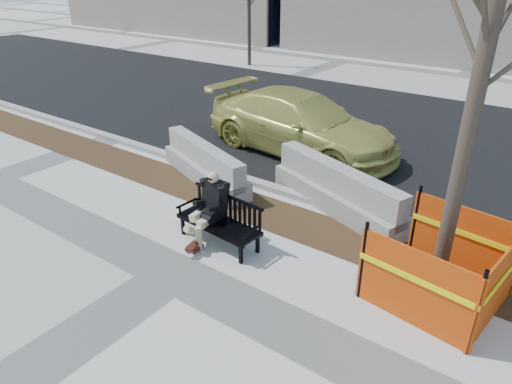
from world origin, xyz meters
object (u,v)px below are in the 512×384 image
seated_man (212,237)px  sedan (299,151)px  tree_fence (433,295)px  jersey_barrier_left (206,180)px  jersey_barrier_right (336,209)px  bench (219,243)px

seated_man → sedan: 4.88m
seated_man → tree_fence: 3.96m
seated_man → jersey_barrier_left: 2.61m
jersey_barrier_right → tree_fence: bearing=-12.6°
seated_man → bench: bearing=-11.1°
tree_fence → sedan: (-4.88, 4.04, 0.00)m
bench → sedan: size_ratio=0.31×
bench → seated_man: seated_man is taller
seated_man → sedan: bearing=106.1°
bench → jersey_barrier_right: (1.12, 2.46, 0.00)m
tree_fence → sedan: size_ratio=1.21×
bench → sedan: (-1.21, 4.84, 0.00)m
seated_man → jersey_barrier_left: seated_man is taller
tree_fence → jersey_barrier_right: (-2.55, 1.65, 0.00)m
tree_fence → jersey_barrier_left: (-5.73, 1.13, 0.00)m
bench → jersey_barrier_right: jersey_barrier_right is taller
sedan → jersey_barrier_right: (2.33, -2.38, 0.00)m
jersey_barrier_left → jersey_barrier_right: size_ratio=0.93×
seated_man → tree_fence: size_ratio=0.20×
bench → tree_fence: (3.67, 0.80, 0.00)m
tree_fence → seated_man: bearing=-169.3°
jersey_barrier_left → jersey_barrier_right: (3.18, 0.53, 0.00)m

